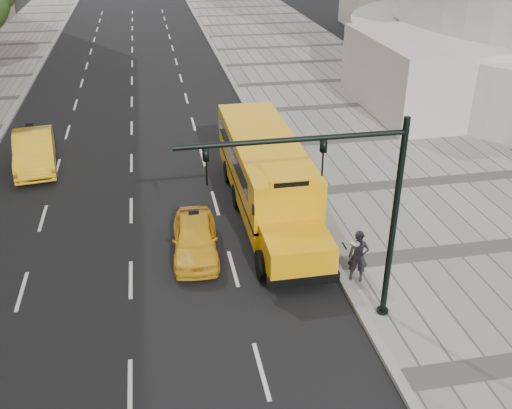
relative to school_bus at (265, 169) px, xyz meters
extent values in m
plane|color=black|center=(-4.50, 0.79, -1.76)|extent=(140.00, 140.00, 0.00)
cube|color=gray|center=(7.50, 0.79, -1.69)|extent=(12.00, 140.00, 0.15)
cube|color=gray|center=(1.50, 0.79, -1.69)|extent=(0.30, 140.00, 0.15)
cube|color=silver|center=(12.50, 10.79, 0.44)|extent=(8.00, 10.00, 4.40)
cube|color=#F7A809|center=(0.00, 0.31, 0.01)|extent=(2.50, 9.00, 2.45)
cube|color=#F7A809|center=(0.00, -5.19, -0.66)|extent=(2.20, 2.00, 1.10)
cube|color=black|center=(0.00, -6.07, -1.21)|extent=(2.38, 0.25, 0.35)
cube|color=black|center=(0.00, 0.31, -0.51)|extent=(2.52, 9.00, 0.12)
cube|color=black|center=(0.00, -4.13, 0.49)|extent=(2.05, 0.10, 0.90)
cube|color=black|center=(0.00, 0.81, 0.49)|extent=(2.52, 7.50, 0.70)
cube|color=#F7A809|center=(0.00, -4.14, 1.29)|extent=(1.40, 0.12, 0.28)
ellipsoid|color=silver|center=(1.52, -6.59, 0.14)|extent=(0.32, 0.32, 0.14)
cylinder|color=black|center=(1.28, -6.37, -0.06)|extent=(0.36, 0.47, 0.58)
cylinder|color=black|center=(-1.13, -4.89, -1.26)|extent=(0.30, 1.00, 1.00)
cylinder|color=black|center=(1.13, -4.89, -1.26)|extent=(0.30, 1.00, 1.00)
cylinder|color=black|center=(-1.13, 0.31, -1.26)|extent=(0.30, 1.00, 1.00)
cylinder|color=black|center=(1.13, 0.31, -1.26)|extent=(0.30, 1.00, 1.00)
cylinder|color=black|center=(-1.13, 2.81, -1.26)|extent=(0.30, 1.00, 1.00)
cylinder|color=black|center=(1.13, 2.81, -1.26)|extent=(0.30, 1.00, 1.00)
imported|color=yellow|center=(-3.18, -3.03, -1.10)|extent=(1.84, 4.02, 1.34)
imported|color=yellow|center=(-9.95, 6.12, -0.92)|extent=(2.46, 5.29, 1.68)
imported|color=black|center=(1.90, -5.82, -0.71)|extent=(0.78, 0.66, 1.81)
cylinder|color=black|center=(2.10, -7.62, 1.44)|extent=(0.18, 0.18, 6.40)
cylinder|color=black|center=(2.10, -7.62, -1.64)|extent=(0.36, 0.36, 0.25)
cylinder|color=black|center=(-0.90, -7.62, 4.24)|extent=(6.00, 0.14, 0.14)
imported|color=black|center=(-0.10, -7.62, 3.69)|extent=(0.16, 0.20, 1.00)
imported|color=black|center=(-3.10, -7.62, 3.69)|extent=(0.16, 0.20, 1.00)
camera|label=1|loc=(-4.31, -20.54, 9.44)|focal=40.00mm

